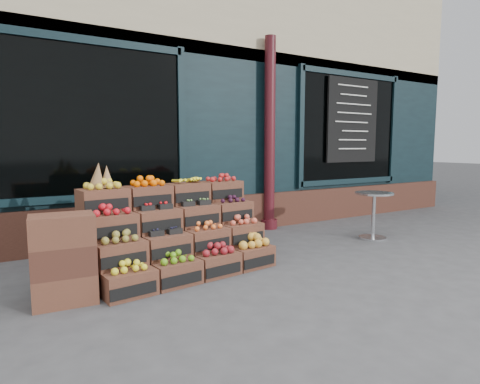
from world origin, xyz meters
TOP-DOWN VIEW (x-y plane):
  - ground at (0.00, 0.00)m, footprint 60.00×60.00m
  - shop_facade at (0.00, 5.11)m, footprint 12.00×6.24m
  - crate_display at (-1.04, 0.69)m, footprint 2.09×1.19m
  - spare_crates at (-2.28, 0.32)m, footprint 0.57×0.42m
  - bistro_table at (2.11, 0.60)m, footprint 0.57×0.57m
  - shopkeeper at (-1.19, 2.71)m, footprint 0.81×0.63m

SIDE VIEW (x-z plane):
  - ground at x=0.00m, z-range 0.00..0.00m
  - crate_display at x=-1.04m, z-range -0.24..1.01m
  - spare_crates at x=-2.28m, z-range 0.00..0.81m
  - bistro_table at x=2.11m, z-range 0.09..0.80m
  - shopkeeper at x=-1.19m, z-range 0.00..1.96m
  - shop_facade at x=0.00m, z-range 0.00..4.80m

